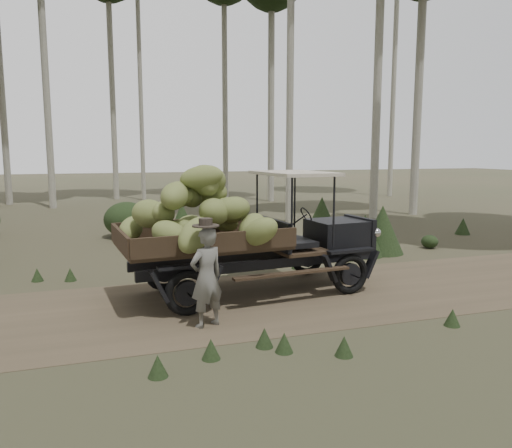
# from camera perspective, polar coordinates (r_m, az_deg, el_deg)

# --- Properties ---
(ground) EXTENTS (120.00, 120.00, 0.00)m
(ground) POSITION_cam_1_polar(r_m,az_deg,el_deg) (9.64, -6.04, -9.29)
(ground) COLOR #473D2B
(ground) RESTS_ON ground
(dirt_track) EXTENTS (70.00, 4.00, 0.01)m
(dirt_track) POSITION_cam_1_polar(r_m,az_deg,el_deg) (9.64, -6.04, -9.27)
(dirt_track) COLOR brown
(dirt_track) RESTS_ON ground
(banana_truck) EXTENTS (5.61, 2.87, 2.73)m
(banana_truck) POSITION_cam_1_polar(r_m,az_deg,el_deg) (9.90, -3.29, 0.44)
(banana_truck) COLOR black
(banana_truck) RESTS_ON ground
(farmer) EXTENTS (0.72, 0.60, 1.83)m
(farmer) POSITION_cam_1_polar(r_m,az_deg,el_deg) (8.31, -5.69, -5.94)
(farmer) COLOR #62615A
(farmer) RESTS_ON ground
(undergrowth) EXTENTS (21.69, 21.57, 1.38)m
(undergrowth) POSITION_cam_1_polar(r_m,az_deg,el_deg) (11.05, -15.66, -4.41)
(undergrowth) COLOR #233319
(undergrowth) RESTS_ON ground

